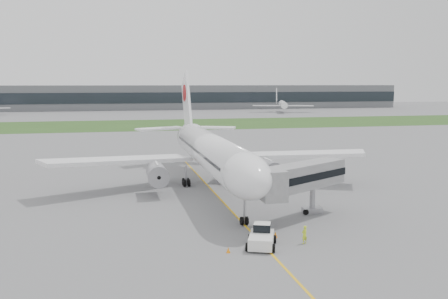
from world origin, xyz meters
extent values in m
plane|color=gray|center=(0.00, 0.00, 0.00)|extent=(600.00, 600.00, 0.00)
cube|color=#284B1C|center=(0.00, 120.00, 0.01)|extent=(600.00, 50.00, 0.02)
cube|color=slate|center=(0.00, 230.00, 7.00)|extent=(320.00, 22.00, 14.00)
cube|color=black|center=(0.00, 219.00, 7.00)|extent=(320.00, 0.60, 6.00)
cylinder|color=white|center=(0.00, 4.00, 5.60)|extent=(5.00, 38.00, 5.00)
ellipsoid|color=white|center=(0.00, -15.50, 5.60)|extent=(5.00, 11.00, 5.00)
cube|color=black|center=(0.00, -16.50, 6.50)|extent=(3.20, 1.54, 1.14)
cone|color=white|center=(0.00, 26.00, 6.40)|extent=(5.00, 10.53, 6.16)
cube|color=white|center=(-13.00, 6.00, 4.40)|extent=(22.13, 13.52, 1.70)
cube|color=white|center=(13.00, 6.00, 4.40)|extent=(22.13, 13.52, 1.70)
cylinder|color=gray|center=(-8.00, 1.50, 3.00)|extent=(2.70, 5.20, 2.70)
cylinder|color=gray|center=(8.00, 1.50, 3.00)|extent=(2.70, 5.20, 2.70)
cube|color=white|center=(0.00, 27.50, 11.50)|extent=(0.45, 10.90, 12.76)
cylinder|color=#A3090D|center=(0.00, 28.50, 13.50)|extent=(0.60, 3.20, 3.20)
cube|color=white|center=(-5.00, 28.50, 6.80)|extent=(9.54, 6.34, 0.35)
cube|color=white|center=(5.00, 28.50, 6.80)|extent=(9.54, 6.34, 0.35)
cylinder|color=#99989E|center=(0.00, -15.00, 1.55)|extent=(0.24, 0.24, 3.10)
cylinder|color=black|center=(-3.20, 7.00, 0.55)|extent=(1.40, 1.10, 1.10)
cylinder|color=black|center=(3.20, 7.00, 0.55)|extent=(1.40, 1.10, 1.10)
cube|color=white|center=(-0.35, -22.61, 0.71)|extent=(3.48, 4.51, 1.06)
cube|color=white|center=(0.02, -21.62, 1.59)|extent=(1.99, 1.89, 0.88)
cube|color=black|center=(0.02, -21.62, 1.64)|extent=(2.05, 1.95, 0.75)
cylinder|color=black|center=(-1.00, -20.95, 0.40)|extent=(0.57, 0.85, 0.80)
cylinder|color=black|center=(1.23, -21.80, 0.40)|extent=(0.57, 0.85, 0.80)
cylinder|color=black|center=(-1.94, -23.43, 0.40)|extent=(0.57, 0.85, 0.80)
cylinder|color=black|center=(0.29, -24.28, 0.40)|extent=(0.57, 0.85, 0.80)
cube|color=#9E9EA1|center=(7.01, -13.87, 4.90)|extent=(12.77, 9.25, 2.83)
cube|color=black|center=(7.01, -13.87, 4.90)|extent=(12.98, 9.42, 0.85)
cube|color=#9E9EA1|center=(2.25, -17.84, 4.90)|extent=(2.45, 3.21, 3.21)
cylinder|color=#99989E|center=(9.19, -12.00, 1.79)|extent=(0.66, 0.66, 3.58)
cube|color=#99989E|center=(9.19, -12.00, 0.33)|extent=(2.62, 2.30, 0.66)
cylinder|color=black|center=(8.14, -12.63, 0.33)|extent=(0.58, 0.71, 0.66)
cylinder|color=black|center=(10.24, -11.37, 0.33)|extent=(0.58, 0.71, 0.66)
cone|color=orange|center=(-3.77, -23.49, 0.27)|extent=(0.39, 0.39, 0.53)
cone|color=orange|center=(1.87, -20.14, 0.31)|extent=(0.45, 0.45, 0.62)
imported|color=#D2F228|center=(4.00, -22.54, 0.90)|extent=(0.78, 0.68, 1.79)
camera|label=1|loc=(-13.73, -66.26, 15.42)|focal=40.00mm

